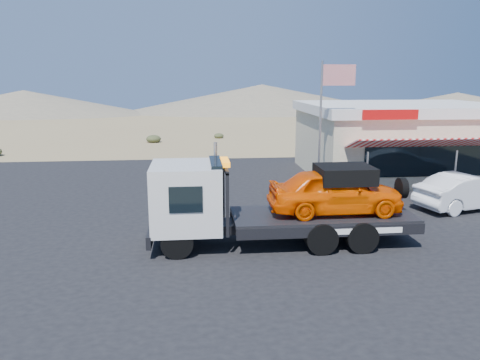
{
  "coord_description": "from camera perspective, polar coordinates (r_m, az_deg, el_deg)",
  "views": [
    {
      "loc": [
        -0.9,
        -15.74,
        5.34
      ],
      "look_at": [
        0.84,
        1.56,
        1.5
      ],
      "focal_mm": 35.0,
      "sensor_mm": 36.0,
      "label": 1
    }
  ],
  "objects": [
    {
      "name": "white_sedan",
      "position": [
        21.32,
        26.01,
        -1.26
      ],
      "size": [
        4.69,
        2.66,
        1.46
      ],
      "primitive_type": "imported",
      "rotation": [
        0.0,
        0.0,
        1.84
      ],
      "color": "silver",
      "rests_on": "asphalt_lot"
    },
    {
      "name": "ground",
      "position": [
        16.65,
        -2.35,
        -6.27
      ],
      "size": [
        120.0,
        120.0,
        0.0
      ],
      "primitive_type": "plane",
      "color": "#927A53",
      "rests_on": "ground"
    },
    {
      "name": "flagpole",
      "position": [
        21.12,
        10.41,
        7.98
      ],
      "size": [
        1.55,
        0.1,
        6.0
      ],
      "color": "#99999E",
      "rests_on": "asphalt_lot"
    },
    {
      "name": "tow_truck",
      "position": [
        15.02,
        4.34,
        -2.34
      ],
      "size": [
        8.39,
        2.49,
        2.81
      ],
      "color": "black",
      "rests_on": "asphalt_lot"
    },
    {
      "name": "distant_hills",
      "position": [
        71.52,
        -13.03,
        9.37
      ],
      "size": [
        126.0,
        48.0,
        4.2
      ],
      "color": "#726B59",
      "rests_on": "ground"
    },
    {
      "name": "asphalt_lot",
      "position": [
        19.7,
        2.95,
        -3.26
      ],
      "size": [
        32.0,
        24.0,
        0.02
      ],
      "primitive_type": "cube",
      "color": "black",
      "rests_on": "ground"
    },
    {
      "name": "jerky_store",
      "position": [
        27.42,
        18.94,
        4.77
      ],
      "size": [
        10.4,
        9.97,
        3.9
      ],
      "color": "#BDB48F",
      "rests_on": "asphalt_lot"
    }
  ]
}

